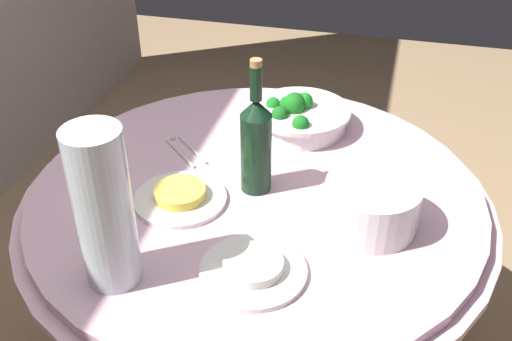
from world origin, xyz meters
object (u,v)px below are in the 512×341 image
object	(u,v)px
broccoli_bowl	(299,116)
decorative_fruit_vase	(106,218)
plate_stack	(371,205)
food_plate_rice	(253,269)
label_placard_front	(95,197)
serving_tongs	(185,150)
wine_bottle	(256,142)
food_plate_fried_egg	(180,196)

from	to	relation	value
broccoli_bowl	decorative_fruit_vase	distance (m)	0.73
plate_stack	food_plate_rice	world-z (taller)	plate_stack
food_plate_rice	label_placard_front	bearing A→B (deg)	73.88
broccoli_bowl	plate_stack	world-z (taller)	plate_stack
decorative_fruit_vase	serving_tongs	xyz separation A→B (m)	(0.48, 0.03, -0.14)
broccoli_bowl	wine_bottle	xyz separation A→B (m)	(-0.31, 0.04, 0.09)
serving_tongs	label_placard_front	xyz separation A→B (m)	(-0.29, 0.11, 0.03)
serving_tongs	label_placard_front	world-z (taller)	label_placard_front
food_plate_rice	decorative_fruit_vase	bearing A→B (deg)	106.29
food_plate_rice	label_placard_front	distance (m)	0.42
food_plate_rice	serving_tongs	bearing A→B (deg)	36.22
decorative_fruit_vase	broccoli_bowl	bearing A→B (deg)	-19.50
plate_stack	food_plate_rice	bearing A→B (deg)	135.55
food_plate_rice	food_plate_fried_egg	distance (m)	0.30
broccoli_bowl	decorative_fruit_vase	world-z (taller)	decorative_fruit_vase
serving_tongs	food_plate_fried_egg	distance (m)	0.22
plate_stack	serving_tongs	bearing A→B (deg)	69.73
wine_bottle	food_plate_fried_egg	world-z (taller)	wine_bottle
plate_stack	label_placard_front	xyz separation A→B (m)	(-0.10, 0.62, -0.02)
plate_stack	decorative_fruit_vase	bearing A→B (deg)	121.57
food_plate_fried_egg	label_placard_front	xyz separation A→B (m)	(-0.07, 0.18, 0.02)
decorative_fruit_vase	serving_tongs	world-z (taller)	decorative_fruit_vase
plate_stack	serving_tongs	xyz separation A→B (m)	(0.19, 0.51, -0.05)
wine_bottle	food_plate_rice	size ratio (longest dim) A/B	1.53
broccoli_bowl	serving_tongs	bearing A→B (deg)	126.21
broccoli_bowl	plate_stack	bearing A→B (deg)	-148.27
food_plate_rice	food_plate_fried_egg	xyz separation A→B (m)	(0.19, 0.23, 0.00)
broccoli_bowl	wine_bottle	bearing A→B (deg)	171.98
decorative_fruit_vase	food_plate_rice	distance (m)	0.31
wine_bottle	food_plate_rice	bearing A→B (deg)	-166.49
serving_tongs	food_plate_rice	distance (m)	0.50
wine_bottle	decorative_fruit_vase	size ratio (longest dim) A/B	0.99
decorative_fruit_vase	food_plate_rice	size ratio (longest dim) A/B	1.55
food_plate_rice	food_plate_fried_egg	bearing A→B (deg)	50.00
plate_stack	food_plate_rice	size ratio (longest dim) A/B	0.95
wine_bottle	label_placard_front	distance (m)	0.39
decorative_fruit_vase	plate_stack	bearing A→B (deg)	-58.43
label_placard_front	wine_bottle	bearing A→B (deg)	-62.97
food_plate_fried_egg	label_placard_front	world-z (taller)	label_placard_front
decorative_fruit_vase	label_placard_front	world-z (taller)	decorative_fruit_vase
serving_tongs	food_plate_rice	xyz separation A→B (m)	(-0.40, -0.30, 0.01)
broccoli_bowl	label_placard_front	size ratio (longest dim) A/B	5.09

